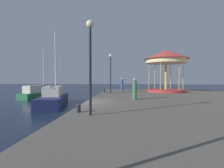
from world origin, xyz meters
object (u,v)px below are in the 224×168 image
at_px(carousel, 166,61).
at_px(lamp_post_mid_promenade, 90,51).
at_px(person_far_corner, 135,89).
at_px(bollard_north, 104,91).
at_px(sailboat_green, 38,93).
at_px(person_mid_promenade, 122,85).
at_px(bollard_center, 78,108).
at_px(lamp_post_far_end, 111,67).
at_px(sailboat_navy, 53,98).

relative_size(carousel, lamp_post_mid_promenade, 1.27).
bearing_deg(lamp_post_mid_promenade, person_far_corner, 68.15).
distance_m(lamp_post_mid_promenade, bollard_north, 12.99).
relative_size(sailboat_green, person_far_corner, 3.78).
bearing_deg(person_mid_promenade, person_far_corner, -82.55).
bearing_deg(person_far_corner, lamp_post_mid_promenade, -111.85).
bearing_deg(bollard_center, person_far_corner, 59.32).
distance_m(bollard_center, bollard_north, 12.00).
bearing_deg(person_far_corner, lamp_post_far_end, 113.28).
xyz_separation_m(lamp_post_far_end, person_mid_promenade, (1.25, 3.22, -2.22)).
xyz_separation_m(bollard_center, bollard_north, (-0.11, 12.00, 0.00)).
relative_size(lamp_post_far_end, bollard_north, 11.23).
bearing_deg(bollard_north, person_far_corner, -64.07).
height_order(lamp_post_far_end, person_mid_promenade, lamp_post_far_end).
relative_size(sailboat_navy, lamp_post_mid_promenade, 1.64).
height_order(sailboat_navy, lamp_post_mid_promenade, sailboat_navy).
distance_m(sailboat_navy, bollard_center, 8.04).
bearing_deg(sailboat_green, bollard_center, -55.00).
height_order(lamp_post_mid_promenade, person_far_corner, lamp_post_mid_promenade).
height_order(bollard_center, person_far_corner, person_far_corner).
height_order(carousel, bollard_center, carousel).
bearing_deg(lamp_post_far_end, person_mid_promenade, 68.79).
relative_size(sailboat_green, bollard_north, 16.44).
bearing_deg(sailboat_green, person_mid_promenade, 9.66).
height_order(lamp_post_far_end, bollard_north, lamp_post_far_end).
distance_m(bollard_north, person_far_corner, 7.48).
relative_size(bollard_center, person_far_corner, 0.23).
relative_size(sailboat_navy, carousel, 1.29).
distance_m(sailboat_green, person_mid_promenade, 10.81).
bearing_deg(person_mid_promenade, lamp_post_mid_promenade, -94.79).
height_order(sailboat_green, lamp_post_mid_promenade, sailboat_green).
xyz_separation_m(sailboat_green, person_far_corner, (11.76, -7.01, 1.00)).
height_order(lamp_post_far_end, person_far_corner, lamp_post_far_end).
height_order(bollard_center, person_mid_promenade, person_mid_promenade).
bearing_deg(sailboat_navy, person_mid_promenade, 49.45).
distance_m(sailboat_navy, bollard_north, 6.63).
relative_size(lamp_post_mid_promenade, bollard_north, 10.91).
xyz_separation_m(bollard_north, person_mid_promenade, (2.11, 2.11, 0.63)).
relative_size(lamp_post_mid_promenade, person_far_corner, 2.51).
distance_m(carousel, lamp_post_far_end, 7.32).
bearing_deg(person_mid_promenade, sailboat_green, -170.34).
distance_m(lamp_post_far_end, person_mid_promenade, 4.11).
relative_size(sailboat_green, person_mid_promenade, 3.72).
bearing_deg(person_mid_promenade, carousel, -6.98).
bearing_deg(sailboat_navy, lamp_post_far_end, 39.19).
xyz_separation_m(sailboat_green, bollard_north, (8.50, -0.31, 0.38)).
bearing_deg(lamp_post_mid_promenade, bollard_center, 138.92).
bearing_deg(lamp_post_far_end, bollard_center, -93.89).
bearing_deg(sailboat_green, carousel, 3.99).
relative_size(sailboat_navy, lamp_post_far_end, 1.59).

